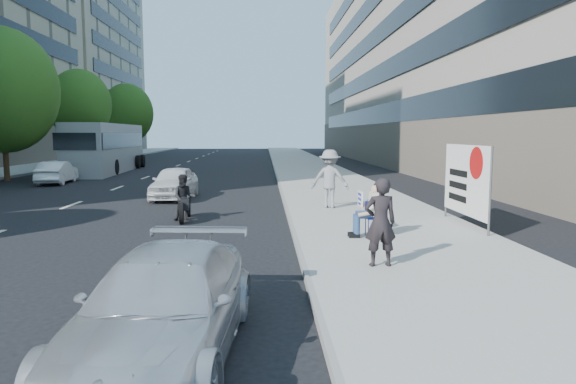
{
  "coord_description": "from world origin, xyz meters",
  "views": [
    {
      "loc": [
        0.69,
        -11.3,
        2.66
      ],
      "look_at": [
        1.26,
        0.92,
        1.26
      ],
      "focal_mm": 32.0,
      "sensor_mm": 36.0,
      "label": 1
    }
  ],
  "objects": [
    {
      "name": "protest_banner",
      "position": [
        6.18,
        2.37,
        1.4
      ],
      "size": [
        0.08,
        3.06,
        2.2
      ],
      "color": "#4C4C4C",
      "rests_on": "near_sidewalk"
    },
    {
      "name": "seated_protester",
      "position": [
        3.25,
        0.92,
        0.87
      ],
      "size": [
        0.83,
        1.12,
        1.31
      ],
      "color": "navy",
      "rests_on": "near_sidewalk"
    },
    {
      "name": "tree_far_d",
      "position": [
        -13.7,
        30.0,
        4.89
      ],
      "size": [
        4.8,
        4.8,
        7.65
      ],
      "color": "#382616",
      "rests_on": "ground"
    },
    {
      "name": "white_sedan_mid",
      "position": [
        -10.33,
        16.45,
        0.6
      ],
      "size": [
        1.58,
        3.71,
        1.19
      ],
      "primitive_type": "imported",
      "rotation": [
        0.0,
        0.0,
        3.23
      ],
      "color": "white",
      "rests_on": "ground"
    },
    {
      "name": "pedestrian_woman",
      "position": [
        2.88,
        -1.84,
        0.99
      ],
      "size": [
        0.64,
        0.44,
        1.68
      ],
      "primitive_type": "imported",
      "rotation": [
        0.0,
        0.0,
        3.2
      ],
      "color": "black",
      "rests_on": "near_sidewalk"
    },
    {
      "name": "jogger",
      "position": [
        2.9,
        5.88,
        1.13
      ],
      "size": [
        1.4,
        0.99,
        1.97
      ],
      "primitive_type": "imported",
      "rotation": [
        0.0,
        0.0,
        2.92
      ],
      "color": "gray",
      "rests_on": "near_sidewalk"
    },
    {
      "name": "near_sidewalk",
      "position": [
        4.0,
        20.0,
        0.07
      ],
      "size": [
        5.0,
        120.0,
        0.15
      ],
      "primitive_type": "cube",
      "color": "gray",
      "rests_on": "ground"
    },
    {
      "name": "near_building",
      "position": [
        17.0,
        32.0,
        10.0
      ],
      "size": [
        14.0,
        70.0,
        20.0
      ],
      "primitive_type": "cube",
      "color": "gray",
      "rests_on": "ground"
    },
    {
      "name": "tree_far_c",
      "position": [
        -13.7,
        18.0,
        5.02
      ],
      "size": [
        6.0,
        6.0,
        8.47
      ],
      "color": "#382616",
      "rests_on": "ground"
    },
    {
      "name": "ground",
      "position": [
        0.0,
        0.0,
        0.0
      ],
      "size": [
        160.0,
        160.0,
        0.0
      ],
      "primitive_type": "plane",
      "color": "black",
      "rests_on": "ground"
    },
    {
      "name": "bus",
      "position": [
        -10.18,
        24.81,
        1.64
      ],
      "size": [
        3.03,
        12.14,
        3.3
      ],
      "rotation": [
        0.0,
        0.0,
        0.04
      ],
      "color": "gray",
      "rests_on": "ground"
    },
    {
      "name": "far_bldg_north",
      "position": [
        -30.0,
        62.0,
        14.0
      ],
      "size": [
        22.0,
        28.0,
        28.0
      ],
      "primitive_type": "cube",
      "color": "tan",
      "rests_on": "ground"
    },
    {
      "name": "white_sedan_near",
      "position": [
        -2.99,
        9.82,
        0.66
      ],
      "size": [
        1.66,
        3.91,
        1.32
      ],
      "primitive_type": "imported",
      "rotation": [
        0.0,
        0.0,
        -0.03
      ],
      "color": "silver",
      "rests_on": "ground"
    },
    {
      "name": "parked_sedan",
      "position": [
        -0.5,
        -5.36,
        0.62
      ],
      "size": [
        2.11,
        4.44,
        1.25
      ],
      "primitive_type": "imported",
      "rotation": [
        0.0,
        0.0,
        -0.09
      ],
      "color": "#B4B7BC",
      "rests_on": "ground"
    },
    {
      "name": "motorcycle",
      "position": [
        -1.75,
        4.36,
        0.64
      ],
      "size": [
        0.75,
        2.05,
        1.42
      ],
      "rotation": [
        0.0,
        0.0,
        0.12
      ],
      "color": "black",
      "rests_on": "ground"
    },
    {
      "name": "tree_far_e",
      "position": [
        -13.7,
        44.0,
        4.78
      ],
      "size": [
        5.4,
        5.4,
        7.89
      ],
      "color": "#382616",
      "rests_on": "ground"
    }
  ]
}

